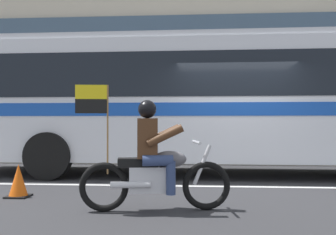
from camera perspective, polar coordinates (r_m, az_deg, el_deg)
The scene contains 7 objects.
ground_plane at distance 8.39m, azimuth 9.98°, elevation -9.28°, with size 60.00×60.00×0.00m, color #2B2B2D.
sidewalk_curb at distance 13.43m, azimuth 7.78°, elevation -5.75°, with size 28.00×3.80×0.15m, color #A39E93.
lane_center_stripe at distance 7.80m, azimuth 10.43°, elevation -9.90°, with size 26.60×0.14×0.01m, color silver.
transit_bus at distance 9.51m, azimuth 9.25°, elevation 3.11°, with size 13.14×2.76×3.22m.
motorcycle_with_rider at distance 5.55m, azimuth -2.08°, elevation -6.73°, with size 2.18×0.71×1.78m.
fire_hydrant at distance 12.81m, azimuth 18.53°, elevation -3.97°, with size 0.22×0.30×0.75m.
traffic_cone at distance 7.06m, azimuth -21.00°, elevation -8.73°, with size 0.36×0.36×0.55m.
Camera 1 is at (-0.83, -8.26, 1.24)m, focal length 41.75 mm.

